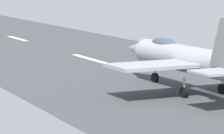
{
  "coord_description": "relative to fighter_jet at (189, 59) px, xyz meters",
  "views": [
    {
      "loc": [
        -39.32,
        26.63,
        8.33
      ],
      "look_at": [
        2.45,
        7.41,
        2.2
      ],
      "focal_mm": 109.48,
      "sensor_mm": 36.0,
      "label": 1
    }
  ],
  "objects": [
    {
      "name": "ground_plane",
      "position": [
        -2.69,
        -1.17,
        -2.44
      ],
      "size": [
        400.0,
        400.0,
        0.0
      ],
      "primitive_type": "plane",
      "color": "slate"
    },
    {
      "name": "runway_strip",
      "position": [
        -2.7,
        -1.17,
        -2.43
      ],
      "size": [
        240.0,
        26.0,
        0.02
      ],
      "color": "#434647",
      "rests_on": "ground"
    },
    {
      "name": "fighter_jet",
      "position": [
        0.0,
        0.0,
        0.0
      ],
      "size": [
        17.7,
        13.24,
        5.64
      ],
      "color": "#A7A3AC",
      "rests_on": "ground"
    },
    {
      "name": "crew_person",
      "position": [
        12.95,
        -7.91,
        -1.61
      ],
      "size": [
        0.69,
        0.36,
        1.66
      ],
      "color": "#1E2338",
      "rests_on": "ground"
    },
    {
      "name": "marker_cone_far",
      "position": [
        19.24,
        -12.89,
        -2.17
      ],
      "size": [
        0.44,
        0.44,
        0.55
      ],
      "primitive_type": "cone",
      "color": "orange",
      "rests_on": "ground"
    }
  ]
}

